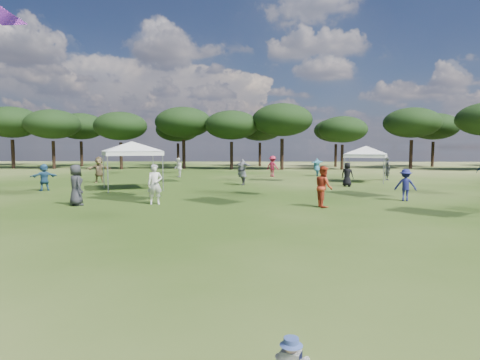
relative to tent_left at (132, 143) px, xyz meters
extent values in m
cylinder|color=black|center=(-21.64, 23.02, -1.07)|extent=(0.40, 0.40, 3.49)
ellipsoid|color=black|center=(-21.64, 23.02, 2.77)|extent=(6.79, 6.79, 3.66)
cylinder|color=black|center=(-16.50, 22.74, -1.16)|extent=(0.38, 0.38, 3.32)
ellipsoid|color=black|center=(-16.50, 22.74, 2.49)|extent=(6.44, 6.44, 3.47)
cylinder|color=black|center=(-8.09, 22.03, -1.24)|extent=(0.36, 0.36, 3.14)
ellipsoid|color=black|center=(-8.09, 22.03, 2.21)|extent=(6.11, 6.11, 3.29)
cylinder|color=black|center=(-0.97, 23.54, -1.08)|extent=(0.40, 0.40, 3.46)
ellipsoid|color=black|center=(-0.97, 23.54, 2.73)|extent=(6.73, 6.73, 3.63)
cylinder|color=black|center=(4.84, 22.36, -1.21)|extent=(0.37, 0.37, 3.21)
ellipsoid|color=black|center=(4.84, 22.36, 2.32)|extent=(6.24, 6.24, 3.36)
cylinder|color=black|center=(10.68, 21.91, -1.04)|extent=(0.41, 0.41, 3.56)
ellipsoid|color=black|center=(10.68, 21.91, 2.88)|extent=(6.91, 6.91, 3.73)
cylinder|color=black|center=(17.61, 22.24, -1.37)|extent=(0.33, 0.33, 2.88)
ellipsoid|color=black|center=(17.61, 22.24, 1.79)|extent=(5.60, 5.60, 3.02)
cylinder|color=black|center=(26.38, 24.70, -1.09)|extent=(0.39, 0.39, 3.44)
ellipsoid|color=black|center=(26.38, 24.70, 2.69)|extent=(6.69, 6.69, 3.60)
cylinder|color=black|center=(-26.67, 31.29, -1.00)|extent=(0.41, 0.41, 3.62)
ellipsoid|color=black|center=(-26.67, 31.29, 2.98)|extent=(7.03, 7.03, 3.79)
cylinder|color=black|center=(-15.98, 29.30, -1.13)|extent=(0.39, 0.39, 3.37)
ellipsoid|color=black|center=(-15.98, 29.30, 2.58)|extent=(6.54, 6.54, 3.53)
cylinder|color=black|center=(-3.10, 31.04, -1.26)|extent=(0.36, 0.36, 3.11)
ellipsoid|color=black|center=(-3.10, 31.04, 2.17)|extent=(6.05, 6.05, 3.26)
cylinder|color=black|center=(8.25, 30.25, -1.22)|extent=(0.37, 0.37, 3.20)
ellipsoid|color=black|center=(8.25, 30.25, 2.30)|extent=(6.21, 6.21, 3.35)
cylinder|color=black|center=(18.24, 29.07, -1.32)|extent=(0.34, 0.34, 2.99)
ellipsoid|color=black|center=(18.24, 29.07, 1.97)|extent=(5.81, 5.81, 3.13)
cylinder|color=black|center=(31.04, 29.47, -1.16)|extent=(0.38, 0.38, 3.31)
ellipsoid|color=black|center=(31.04, 29.47, 2.48)|extent=(6.43, 6.43, 3.47)
cylinder|color=gray|center=(-0.76, -2.08, -1.68)|extent=(0.06, 0.06, 2.27)
cylinder|color=gray|center=(2.08, -0.76, -1.68)|extent=(0.06, 0.06, 2.27)
cylinder|color=gray|center=(-2.08, 0.76, -1.68)|extent=(0.06, 0.06, 2.27)
cylinder|color=gray|center=(0.76, 2.08, -1.68)|extent=(0.06, 0.06, 2.27)
cube|color=silver|center=(0.00, 0.00, -0.60)|extent=(4.37, 4.37, 0.25)
pyramid|color=silver|center=(0.00, 0.00, 0.12)|extent=(6.08, 6.08, 0.60)
cylinder|color=gray|center=(14.02, 4.79, -1.81)|extent=(0.06, 0.06, 2.00)
cylinder|color=gray|center=(16.53, 3.84, -1.81)|extent=(0.06, 0.06, 2.00)
cylinder|color=gray|center=(14.97, 7.29, -1.81)|extent=(0.06, 0.06, 2.00)
cylinder|color=gray|center=(17.47, 6.35, -1.81)|extent=(0.06, 0.06, 2.00)
cube|color=silver|center=(15.75, 5.57, -0.86)|extent=(3.66, 3.66, 0.25)
pyramid|color=silver|center=(15.75, 5.57, -0.14)|extent=(5.40, 5.40, 0.60)
cylinder|color=white|center=(7.83, -20.07, -2.54)|extent=(0.14, 0.23, 0.14)
sphere|color=#E0B293|center=(7.94, -20.18, -2.39)|extent=(0.15, 0.15, 0.15)
cone|color=#4961AA|center=(7.94, -20.18, -2.35)|extent=(0.25, 0.25, 0.03)
cylinder|color=#4961AA|center=(7.94, -20.18, -2.32)|extent=(0.17, 0.17, 0.07)
imported|color=silver|center=(3.03, -6.51, -1.91)|extent=(0.77, 0.62, 1.82)
imported|color=brown|center=(-3.80, 4.37, -1.86)|extent=(1.85, 0.91, 1.91)
imported|color=white|center=(0.98, 9.73, -1.98)|extent=(0.86, 0.97, 1.66)
imported|color=#28547A|center=(-4.96, -1.10, -2.01)|extent=(1.45, 1.32, 1.61)
imported|color=#AD341C|center=(10.52, -7.07, -1.93)|extent=(0.79, 0.95, 1.77)
imported|color=maroon|center=(9.12, 10.84, -1.90)|extent=(1.35, 1.25, 1.83)
imported|color=navy|center=(14.80, -4.90, -2.04)|extent=(1.13, 0.86, 1.54)
imported|color=#28282C|center=(-0.38, -6.99, -1.90)|extent=(1.03, 1.05, 1.82)
imported|color=#4C4D51|center=(6.69, 2.84, -1.93)|extent=(1.45, 2.24, 1.78)
imported|color=black|center=(13.64, 2.17, -2.02)|extent=(0.93, 0.81, 1.60)
imported|color=#2F3034|center=(17.95, 7.44, -1.90)|extent=(0.55, 0.74, 1.84)
imported|color=#2B6783|center=(13.11, 11.80, -2.02)|extent=(1.64, 1.84, 1.58)
camera|label=1|loc=(7.53, -24.36, -0.23)|focal=30.00mm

